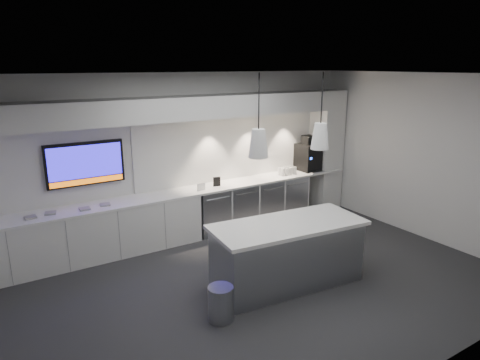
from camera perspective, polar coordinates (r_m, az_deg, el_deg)
floor at (r=6.58m, az=3.36°, el=-13.32°), size 7.00×7.00×0.00m
ceiling at (r=5.78m, az=3.83°, el=13.81°), size 7.00×7.00×0.00m
wall_back at (r=8.11m, az=-6.80°, el=3.44°), size 7.00×0.00×7.00m
wall_front at (r=4.35m, az=23.37°, el=-8.21°), size 7.00×0.00×7.00m
wall_right at (r=8.49m, az=23.16°, el=2.85°), size 0.00×7.00×7.00m
back_counter at (r=7.97m, az=-5.65°, el=-1.32°), size 6.80×0.65×0.04m
left_base_cabinets at (r=7.55m, az=-17.58°, el=-6.56°), size 3.30×0.63×0.86m
fridge_unit_a at (r=8.22m, az=-4.01°, el=-4.10°), size 0.60×0.61×0.85m
fridge_unit_b at (r=8.52m, az=-0.27°, el=-3.36°), size 0.60×0.61×0.85m
fridge_unit_c at (r=8.85m, az=3.19°, el=-2.67°), size 0.60×0.61×0.85m
fridge_unit_d at (r=9.22m, az=6.39°, el=-2.01°), size 0.60×0.61×0.85m
backsplash at (r=8.65m, az=0.45°, el=4.63°), size 4.60×0.03×1.30m
soffit at (r=7.71m, az=-6.03°, el=9.63°), size 6.90×0.60×0.40m
column at (r=9.70m, az=11.37°, el=3.98°), size 0.55×0.55×2.60m
wall_tv at (r=7.45m, az=-19.92°, el=2.06°), size 1.25×0.07×0.72m
island at (r=6.34m, az=6.31°, el=-9.68°), size 2.32×1.17×0.95m
bin at (r=5.60m, az=-2.58°, el=-16.10°), size 0.42×0.42×0.46m
coffee_machine at (r=9.38m, az=9.07°, el=3.18°), size 0.43×0.60×0.76m
sign_black at (r=8.09m, az=-3.11°, el=-0.21°), size 0.14×0.05×0.18m
sign_white at (r=7.85m, az=-5.19°, el=-0.88°), size 0.18×0.06×0.14m
cup_cluster at (r=8.99m, az=6.33°, el=1.20°), size 0.39×0.18×0.16m
tray_a at (r=7.17m, az=-26.15°, el=-4.48°), size 0.17×0.17×0.02m
tray_b at (r=7.25m, az=-23.96°, el=-4.03°), size 0.19×0.19×0.02m
tray_c at (r=7.25m, az=-20.01°, el=-3.62°), size 0.16×0.16×0.02m
tray_d at (r=7.36m, az=-17.55°, el=-3.13°), size 0.18×0.18×0.02m
pendant_left at (r=5.53m, az=2.47°, el=4.95°), size 0.26×0.26×1.07m
pendant_right at (r=6.19m, az=10.64°, el=5.80°), size 0.26×0.26×1.07m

